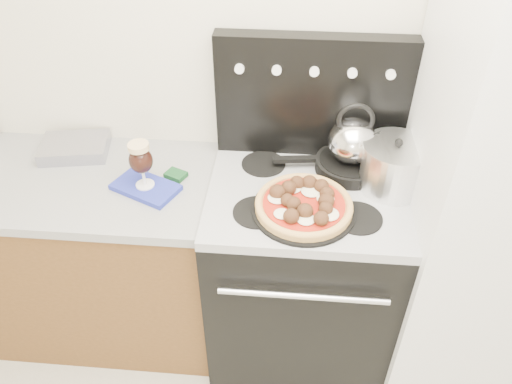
# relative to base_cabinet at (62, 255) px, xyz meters

# --- Properties ---
(room_shell) EXTENTS (3.52, 3.01, 2.52)m
(room_shell) POSITION_rel_base_cabinet_xyz_m (1.02, -0.91, 0.82)
(room_shell) COLOR beige
(room_shell) RESTS_ON ground
(base_cabinet) EXTENTS (1.45, 0.60, 0.86)m
(base_cabinet) POSITION_rel_base_cabinet_xyz_m (0.00, 0.00, 0.00)
(base_cabinet) COLOR brown
(base_cabinet) RESTS_ON ground
(countertop) EXTENTS (1.48, 0.63, 0.04)m
(countertop) POSITION_rel_base_cabinet_xyz_m (0.00, 0.00, 0.45)
(countertop) COLOR #959595
(countertop) RESTS_ON base_cabinet
(stove_body) EXTENTS (0.76, 0.65, 0.88)m
(stove_body) POSITION_rel_base_cabinet_xyz_m (1.10, -0.02, 0.01)
(stove_body) COLOR black
(stove_body) RESTS_ON ground
(cooktop) EXTENTS (0.76, 0.65, 0.04)m
(cooktop) POSITION_rel_base_cabinet_xyz_m (1.10, -0.02, 0.47)
(cooktop) COLOR #ADADB2
(cooktop) RESTS_ON stove_body
(backguard) EXTENTS (0.76, 0.08, 0.50)m
(backguard) POSITION_rel_base_cabinet_xyz_m (1.10, 0.25, 0.74)
(backguard) COLOR black
(backguard) RESTS_ON cooktop
(fridge) EXTENTS (0.64, 0.68, 1.90)m
(fridge) POSITION_rel_base_cabinet_xyz_m (1.80, -0.05, 0.52)
(fridge) COLOR silver
(fridge) RESTS_ON ground
(foil_sheet) EXTENTS (0.31, 0.25, 0.05)m
(foil_sheet) POSITION_rel_base_cabinet_xyz_m (0.12, 0.17, 0.50)
(foil_sheet) COLOR silver
(foil_sheet) RESTS_ON countertop
(oven_mitt) EXTENTS (0.29, 0.24, 0.02)m
(oven_mitt) POSITION_rel_base_cabinet_xyz_m (0.48, -0.05, 0.48)
(oven_mitt) COLOR #252FA3
(oven_mitt) RESTS_ON countertop
(beer_glass) EXTENTS (0.10, 0.10, 0.20)m
(beer_glass) POSITION_rel_base_cabinet_xyz_m (0.48, -0.05, 0.59)
(beer_glass) COLOR black
(beer_glass) RESTS_ON oven_mitt
(pizza_pan) EXTENTS (0.45, 0.45, 0.01)m
(pizza_pan) POSITION_rel_base_cabinet_xyz_m (1.09, -0.15, 0.50)
(pizza_pan) COLOR black
(pizza_pan) RESTS_ON cooktop
(pizza) EXTENTS (0.43, 0.43, 0.05)m
(pizza) POSITION_rel_base_cabinet_xyz_m (1.09, -0.15, 0.53)
(pizza) COLOR #EBCD68
(pizza) RESTS_ON pizza_pan
(skillet) EXTENTS (0.30, 0.30, 0.05)m
(skillet) POSITION_rel_base_cabinet_xyz_m (1.27, 0.12, 0.51)
(skillet) COLOR black
(skillet) RESTS_ON cooktop
(tea_kettle) EXTENTS (0.23, 0.23, 0.21)m
(tea_kettle) POSITION_rel_base_cabinet_xyz_m (1.27, 0.12, 0.64)
(tea_kettle) COLOR silver
(tea_kettle) RESTS_ON skillet
(stock_pot) EXTENTS (0.30, 0.30, 0.18)m
(stock_pot) POSITION_rel_base_cabinet_xyz_m (1.42, 0.02, 0.58)
(stock_pot) COLOR white
(stock_pot) RESTS_ON cooktop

